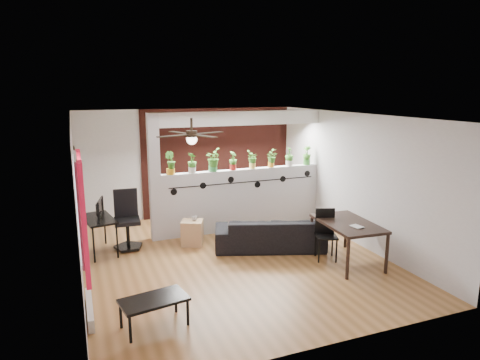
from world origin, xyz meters
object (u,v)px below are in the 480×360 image
object	(u,v)px
folding_chair	(325,229)
coffee_table	(154,302)
cube_shelf	(192,233)
cup	(194,218)
potted_plant_5	(271,158)
ceiling_fan	(192,136)
office_chair	(127,223)
dining_table	(348,226)
potted_plant_4	(252,159)
potted_plant_7	(307,155)
potted_plant_3	(233,160)
computer_desk	(99,221)
sofa	(270,234)
potted_plant_6	(289,156)
potted_plant_1	(192,162)
potted_plant_0	(170,162)
potted_plant_2	(213,159)

from	to	relation	value
folding_chair	coffee_table	world-z (taller)	folding_chair
cube_shelf	coffee_table	xyz separation A→B (m)	(-1.25, -2.75, 0.10)
cup	potted_plant_5	bearing A→B (deg)	16.40
ceiling_fan	office_chair	size ratio (longest dim) A/B	1.06
dining_table	coffee_table	xyz separation A→B (m)	(-3.60, -0.90, -0.31)
potted_plant_4	potted_plant_7	distance (m)	1.35
potted_plant_7	cube_shelf	bearing A→B (deg)	-168.84
coffee_table	potted_plant_5	bearing A→B (deg)	45.69
potted_plant_3	office_chair	world-z (taller)	potted_plant_3
ceiling_fan	dining_table	distance (m)	3.18
cube_shelf	computer_desk	world-z (taller)	computer_desk
cup	folding_chair	world-z (taller)	folding_chair
sofa	folding_chair	size ratio (longest dim) A/B	2.18
potted_plant_3	potted_plant_7	size ratio (longest dim) A/B	0.93
cube_shelf	ceiling_fan	bearing A→B (deg)	-80.01
potted_plant_5	folding_chair	xyz separation A→B (m)	(0.11, -2.10, -1.02)
potted_plant_6	potted_plant_7	size ratio (longest dim) A/B	1.00
potted_plant_6	office_chair	size ratio (longest dim) A/B	0.38
potted_plant_4	potted_plant_7	size ratio (longest dim) A/B	0.93
potted_plant_4	potted_plant_1	bearing A→B (deg)	-180.00
potted_plant_4	sofa	size ratio (longest dim) A/B	0.20
ceiling_fan	cup	world-z (taller)	ceiling_fan
potted_plant_0	office_chair	bearing A→B (deg)	-163.93
ceiling_fan	office_chair	bearing A→B (deg)	121.18
potted_plant_4	coffee_table	distance (m)	4.49
cube_shelf	cup	distance (m)	0.30
potted_plant_3	potted_plant_6	world-z (taller)	potted_plant_6
potted_plant_2	folding_chair	world-z (taller)	potted_plant_2
computer_desk	folding_chair	size ratio (longest dim) A/B	1.11
potted_plant_6	computer_desk	distance (m)	4.30
potted_plant_0	computer_desk	distance (m)	1.80
computer_desk	dining_table	distance (m)	4.59
potted_plant_3	potted_plant_7	distance (m)	1.81
potted_plant_4	folding_chair	bearing A→B (deg)	-74.96
ceiling_fan	cup	size ratio (longest dim) A/B	10.52
potted_plant_7	dining_table	xyz separation A→B (m)	(-0.54, -2.41, -0.91)
potted_plant_0	potted_plant_1	bearing A→B (deg)	-0.00
ceiling_fan	potted_plant_0	xyz separation A→B (m)	(0.02, 1.80, -0.72)
computer_desk	office_chair	xyz separation A→B (m)	(0.53, 0.07, -0.12)
potted_plant_5	cube_shelf	size ratio (longest dim) A/B	0.79
potted_plant_0	potted_plant_4	distance (m)	1.81
potted_plant_2	cube_shelf	size ratio (longest dim) A/B	0.97
potted_plant_3	dining_table	distance (m)	2.87
cube_shelf	coffee_table	size ratio (longest dim) A/B	0.54
potted_plant_2	potted_plant_6	bearing A→B (deg)	0.00
computer_desk	coffee_table	bearing A→B (deg)	-80.63
ceiling_fan	potted_plant_0	world-z (taller)	ceiling_fan
potted_plant_1	folding_chair	bearing A→B (deg)	-47.60
potted_plant_2	cup	size ratio (longest dim) A/B	4.30
potted_plant_5	sofa	bearing A→B (deg)	-115.74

